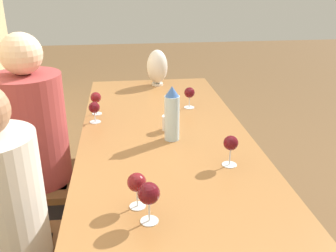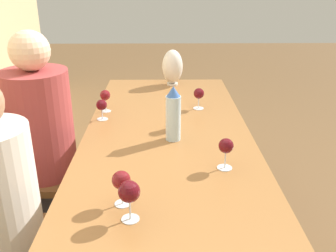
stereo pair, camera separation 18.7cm
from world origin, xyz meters
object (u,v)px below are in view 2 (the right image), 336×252
water_tumbler (172,123)px  wine_glass_1 (129,192)px  vase (172,67)px  wine_glass_4 (102,106)px  wine_glass_5 (199,94)px  chair_far (34,168)px  water_bottle (173,114)px  person_far (44,138)px  wine_glass_2 (226,147)px  person_near (2,209)px  wine_glass_3 (105,96)px  wine_glass_0 (121,181)px

water_tumbler → wine_glass_1: (-0.81, 0.17, 0.07)m
vase → wine_glass_4: bearing=148.9°
wine_glass_5 → chair_far: 1.08m
wine_glass_1 → wine_glass_4: 1.00m
water_bottle → person_far: 0.75m
wine_glass_2 → person_near: size_ratio=0.12×
vase → wine_glass_1: 1.70m
wine_glass_2 → wine_glass_5: wine_glass_2 is taller
water_tumbler → vase: size_ratio=0.31×
water_tumbler → vase: bearing=-1.7°
wine_glass_2 → wine_glass_3: wine_glass_2 is taller
water_tumbler → wine_glass_2: (-0.44, -0.23, 0.06)m
chair_far → water_tumbler: bearing=-90.6°
water_tumbler → chair_far: bearing=89.4°
water_bottle → person_near: bearing=124.3°
water_bottle → wine_glass_5: size_ratio=2.14×
wine_glass_1 → wine_glass_2: (0.37, -0.39, -0.01)m
wine_glass_1 → wine_glass_2: size_ratio=1.07×
wine_glass_2 → chair_far: chair_far is taller
water_tumbler → wine_glass_1: 0.82m
vase → wine_glass_3: 0.73m
wine_glass_0 → water_bottle: bearing=-19.5°
vase → wine_glass_4: size_ratio=2.21×
person_near → wine_glass_0: bearing=-100.7°
water_tumbler → person_far: size_ratio=0.07×
wine_glass_0 → wine_glass_3: bearing=11.3°
water_tumbler → person_near: bearing=130.7°
wine_glass_1 → chair_far: (0.81, 0.63, -0.35)m
water_tumbler → wine_glass_4: bearing=67.9°
water_bottle → wine_glass_3: (0.43, 0.41, -0.04)m
water_bottle → wine_glass_0: size_ratio=2.05×
wine_glass_1 → person_near: 0.61m
wine_glass_3 → wine_glass_1: bearing=-167.8°
wine_glass_4 → wine_glass_5: (0.18, -0.59, 0.01)m
wine_glass_0 → wine_glass_5: 1.12m
wine_glass_3 → person_near: person_near is taller
water_tumbler → person_far: bearing=89.3°
wine_glass_1 → water_bottle: bearing=-14.0°
wine_glass_0 → person_near: size_ratio=0.12×
chair_far → wine_glass_4: bearing=-67.8°
wine_glass_4 → person_far: 0.37m
wine_glass_1 → person_near: (0.19, 0.55, -0.20)m
wine_glass_3 → chair_far: bearing=126.9°
vase → person_near: bearing=153.8°
wine_glass_5 → wine_glass_1: bearing=163.3°
wine_glass_2 → wine_glass_4: bearing=46.5°
chair_far → person_far: (-0.00, -0.08, 0.19)m
water_tumbler → person_near: 0.95m
water_bottle → water_tumbler: size_ratio=3.47×
person_far → wine_glass_0: bearing=-144.6°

